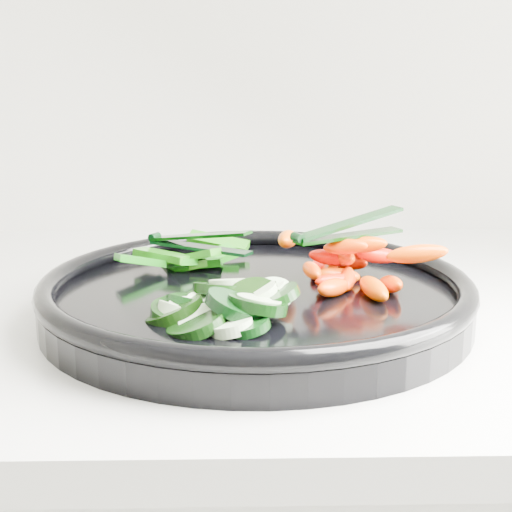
{
  "coord_description": "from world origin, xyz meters",
  "views": [
    {
      "loc": [
        -0.2,
        1.04,
        1.13
      ],
      "look_at": [
        -0.19,
        1.63,
        0.99
      ],
      "focal_mm": 50.0,
      "sensor_mm": 36.0,
      "label": 1
    }
  ],
  "objects": [
    {
      "name": "pepper_pile",
      "position": [
        -0.25,
        1.71,
        0.96
      ],
      "size": [
        0.13,
        0.11,
        0.03
      ],
      "color": "#216509",
      "rests_on": "veggie_tray"
    },
    {
      "name": "carrot_pile",
      "position": [
        -0.11,
        1.65,
        0.97
      ],
      "size": [
        0.15,
        0.14,
        0.05
      ],
      "color": "#F71600",
      "rests_on": "veggie_tray"
    },
    {
      "name": "tong_carrot",
      "position": [
        -0.11,
        1.65,
        1.0
      ],
      "size": [
        0.11,
        0.07,
        0.02
      ],
      "color": "black",
      "rests_on": "carrot_pile"
    },
    {
      "name": "tong_pepper",
      "position": [
        -0.25,
        1.71,
        0.98
      ],
      "size": [
        0.1,
        0.07,
        0.02
      ],
      "color": "black",
      "rests_on": "pepper_pile"
    },
    {
      "name": "veggie_tray",
      "position": [
        -0.19,
        1.63,
        0.95
      ],
      "size": [
        0.43,
        0.43,
        0.04
      ],
      "color": "black",
      "rests_on": "counter"
    },
    {
      "name": "cucumber_pile",
      "position": [
        -0.22,
        1.56,
        0.96
      ],
      "size": [
        0.13,
        0.13,
        0.04
      ],
      "color": "black",
      "rests_on": "veggie_tray"
    }
  ]
}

